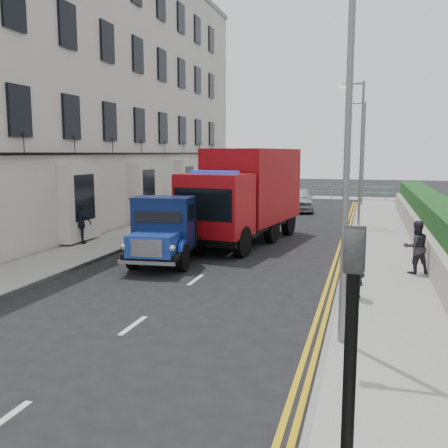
% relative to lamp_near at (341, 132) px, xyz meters
% --- Properties ---
extents(ground, '(120.00, 120.00, 0.00)m').
position_rel_lamp_near_xyz_m(ground, '(-4.18, 2.00, -4.00)').
color(ground, black).
rests_on(ground, ground).
extents(pavement_west, '(2.40, 38.00, 0.12)m').
position_rel_lamp_near_xyz_m(pavement_west, '(-9.38, 11.00, -3.94)').
color(pavement_west, gray).
rests_on(pavement_west, ground).
extents(pavement_east, '(2.60, 38.00, 0.12)m').
position_rel_lamp_near_xyz_m(pavement_east, '(1.12, 11.00, -3.94)').
color(pavement_east, gray).
rests_on(pavement_east, ground).
extents(promenade, '(30.00, 2.50, 0.12)m').
position_rel_lamp_near_xyz_m(promenade, '(-4.18, 31.00, -3.94)').
color(promenade, gray).
rests_on(promenade, ground).
extents(sea_plane, '(120.00, 120.00, 0.00)m').
position_rel_lamp_near_xyz_m(sea_plane, '(-4.18, 62.00, -4.00)').
color(sea_plane, slate).
rests_on(sea_plane, ground).
extents(terrace_west, '(6.31, 30.20, 14.25)m').
position_rel_lamp_near_xyz_m(terrace_west, '(-13.65, 15.00, 3.17)').
color(terrace_west, beige).
rests_on(terrace_west, ground).
extents(garden_east, '(1.45, 28.00, 1.75)m').
position_rel_lamp_near_xyz_m(garden_east, '(3.03, 11.00, -3.10)').
color(garden_east, '#B2AD9E').
rests_on(garden_east, ground).
extents(seafront_railing, '(13.00, 0.08, 1.11)m').
position_rel_lamp_near_xyz_m(seafront_railing, '(-4.18, 30.20, -3.42)').
color(seafront_railing, '#59B2A5').
rests_on(seafront_railing, ground).
extents(lamp_near, '(1.23, 0.18, 7.00)m').
position_rel_lamp_near_xyz_m(lamp_near, '(0.00, 0.00, 0.00)').
color(lamp_near, slate).
rests_on(lamp_near, ground).
extents(lamp_mid, '(1.23, 0.18, 7.00)m').
position_rel_lamp_near_xyz_m(lamp_mid, '(0.00, 16.00, 0.00)').
color(lamp_mid, slate).
rests_on(lamp_mid, ground).
extents(lamp_far, '(1.23, 0.18, 7.00)m').
position_rel_lamp_near_xyz_m(lamp_far, '(0.00, 26.00, 0.00)').
color(lamp_far, slate).
rests_on(lamp_far, ground).
extents(traffic_signal, '(0.16, 0.20, 3.10)m').
position_rel_lamp_near_xyz_m(traffic_signal, '(0.42, -5.50, -1.92)').
color(traffic_signal, black).
rests_on(traffic_signal, ground).
extents(bedford_lorry, '(2.26, 4.81, 2.21)m').
position_rel_lamp_near_xyz_m(bedford_lorry, '(-5.78, 5.59, -2.98)').
color(bedford_lorry, black).
rests_on(bedford_lorry, ground).
extents(red_lorry, '(3.55, 7.55, 3.80)m').
position_rel_lamp_near_xyz_m(red_lorry, '(-4.26, 10.49, -1.97)').
color(red_lorry, black).
rests_on(red_lorry, ground).
extents(parked_car_front, '(2.02, 4.34, 1.44)m').
position_rel_lamp_near_xyz_m(parked_car_front, '(-6.78, 9.00, -3.28)').
color(parked_car_front, black).
rests_on(parked_car_front, ground).
extents(parked_car_mid, '(1.64, 4.57, 1.50)m').
position_rel_lamp_near_xyz_m(parked_car_mid, '(-6.78, 9.00, -3.25)').
color(parked_car_mid, '#56A5B9').
rests_on(parked_car_mid, ground).
extents(parked_car_rear, '(2.21, 4.52, 1.27)m').
position_rel_lamp_near_xyz_m(parked_car_rear, '(-7.54, 17.77, -3.36)').
color(parked_car_rear, '#B9B8BD').
rests_on(parked_car_rear, ground).
extents(seafront_car_left, '(2.89, 5.27, 1.40)m').
position_rel_lamp_near_xyz_m(seafront_car_left, '(-5.94, 25.76, -3.30)').
color(seafront_car_left, black).
rests_on(seafront_car_left, ground).
extents(seafront_car_right, '(2.42, 4.54, 1.47)m').
position_rel_lamp_near_xyz_m(seafront_car_right, '(-3.68, 22.14, -3.26)').
color(seafront_car_right, '#ACACB1').
rests_on(seafront_car_right, ground).
extents(pedestrian_east_near, '(0.61, 0.40, 1.66)m').
position_rel_lamp_near_xyz_m(pedestrian_east_near, '(0.22, 3.09, -3.05)').
color(pedestrian_east_near, black).
rests_on(pedestrian_east_near, pavement_east).
extents(pedestrian_east_far, '(0.93, 0.84, 1.57)m').
position_rel_lamp_near_xyz_m(pedestrian_east_far, '(1.92, 6.11, -3.09)').
color(pedestrian_east_far, '#2E2A34').
rests_on(pedestrian_east_far, pavement_east).
extents(pedestrian_west_near, '(0.96, 0.47, 1.59)m').
position_rel_lamp_near_xyz_m(pedestrian_west_near, '(-10.18, 7.61, -3.08)').
color(pedestrian_west_near, black).
rests_on(pedestrian_west_near, pavement_west).
extents(pedestrian_west_far, '(0.95, 0.92, 1.64)m').
position_rel_lamp_near_xyz_m(pedestrian_west_far, '(-9.72, 17.43, -3.06)').
color(pedestrian_west_far, '#3C352B').
rests_on(pedestrian_west_far, pavement_west).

